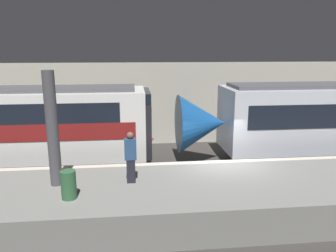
{
  "coord_description": "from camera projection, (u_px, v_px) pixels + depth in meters",
  "views": [
    {
      "loc": [
        -3.43,
        -11.9,
        5.42
      ],
      "look_at": [
        -2.02,
        1.09,
        2.33
      ],
      "focal_mm": 35.0,
      "sensor_mm": 36.0,
      "label": 1
    }
  ],
  "objects": [
    {
      "name": "ground_plane",
      "position": [
        221.0,
        187.0,
        13.12
      ],
      "size": [
        120.0,
        120.0,
        0.0
      ],
      "primitive_type": "plane",
      "color": "#33302D"
    },
    {
      "name": "platform",
      "position": [
        237.0,
        196.0,
        11.04
      ],
      "size": [
        40.0,
        4.04,
        1.15
      ],
      "color": "slate",
      "rests_on": "ground"
    },
    {
      "name": "station_rear_barrier",
      "position": [
        192.0,
        103.0,
        18.95
      ],
      "size": [
        50.0,
        0.15,
        4.67
      ],
      "color": "#B2AD9E",
      "rests_on": "ground"
    },
    {
      "name": "support_pillar_near",
      "position": [
        52.0,
        130.0,
        10.16
      ],
      "size": [
        0.37,
        0.37,
        3.66
      ],
      "color": "#47474C",
      "rests_on": "platform"
    },
    {
      "name": "person_waiting",
      "position": [
        131.0,
        156.0,
        10.55
      ],
      "size": [
        0.38,
        0.24,
        1.71
      ],
      "color": "black",
      "rests_on": "platform"
    },
    {
      "name": "trash_bin",
      "position": [
        69.0,
        185.0,
        9.5
      ],
      "size": [
        0.44,
        0.44,
        0.85
      ],
      "color": "#2D5B38",
      "rests_on": "platform"
    }
  ]
}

